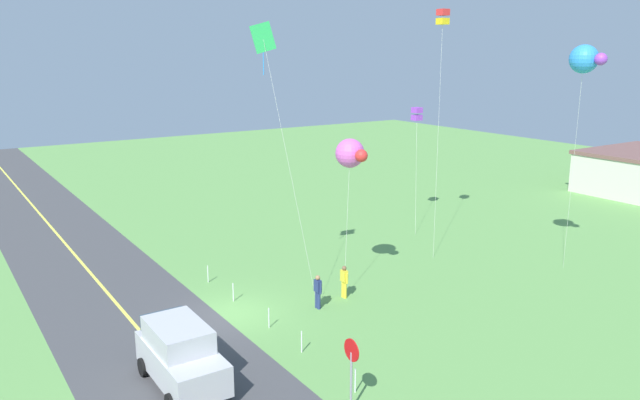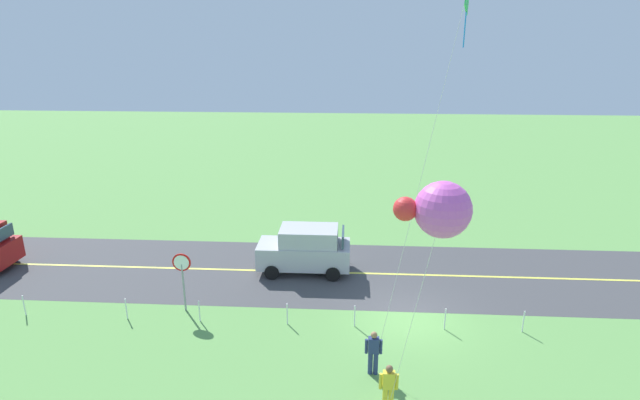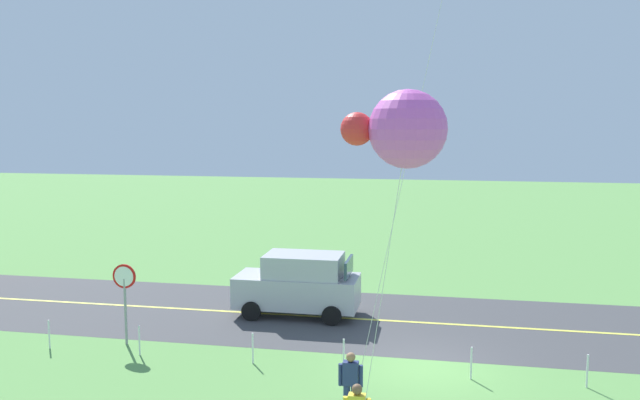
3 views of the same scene
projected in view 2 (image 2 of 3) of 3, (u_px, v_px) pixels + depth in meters
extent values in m
cube|color=#60994C|center=(409.00, 320.00, 20.06)|extent=(120.00, 120.00, 0.10)
cube|color=#424244|center=(400.00, 274.00, 23.85)|extent=(120.00, 7.00, 0.00)
cube|color=#E5E04C|center=(400.00, 274.00, 23.85)|extent=(120.00, 0.16, 0.00)
cube|color=#B7B7BC|center=(304.00, 254.00, 23.94)|extent=(4.40, 1.90, 1.10)
cube|color=#B7B7BC|center=(309.00, 236.00, 23.64)|extent=(2.73, 1.75, 0.80)
cube|color=#334756|center=(286.00, 235.00, 23.70)|extent=(0.10, 1.62, 0.64)
cube|color=#334756|center=(343.00, 237.00, 23.54)|extent=(0.10, 1.62, 0.60)
cylinder|color=black|center=(272.00, 272.00, 23.29)|extent=(0.68, 0.22, 0.68)
cylinder|color=black|center=(278.00, 256.00, 25.09)|extent=(0.68, 0.22, 0.68)
cylinder|color=black|center=(333.00, 274.00, 23.12)|extent=(0.68, 0.22, 0.68)
cylinder|color=black|center=(334.00, 257.00, 24.93)|extent=(0.68, 0.22, 0.68)
cube|color=#334756|center=(1.00, 234.00, 23.81)|extent=(0.10, 1.62, 0.60)
cylinder|color=black|center=(11.00, 255.00, 25.20)|extent=(0.68, 0.22, 0.68)
cylinder|color=gray|center=(184.00, 287.00, 20.36)|extent=(0.08, 0.08, 2.10)
cylinder|color=red|center=(182.00, 262.00, 20.02)|extent=(0.76, 0.04, 0.76)
cylinder|color=white|center=(181.00, 263.00, 19.99)|extent=(0.62, 0.01, 0.62)
cylinder|color=yellow|center=(391.00, 399.00, 14.92)|extent=(0.16, 0.16, 0.82)
cylinder|color=yellow|center=(385.00, 399.00, 14.93)|extent=(0.16, 0.16, 0.82)
cube|color=yellow|center=(389.00, 380.00, 14.72)|extent=(0.36, 0.22, 0.56)
cylinder|color=yellow|center=(397.00, 382.00, 14.72)|extent=(0.10, 0.10, 0.52)
cylinder|color=yellow|center=(381.00, 381.00, 14.75)|extent=(0.10, 0.10, 0.52)
sphere|color=brown|center=(389.00, 369.00, 14.60)|extent=(0.22, 0.22, 0.22)
cylinder|color=navy|center=(376.00, 363.00, 16.61)|extent=(0.16, 0.16, 0.82)
cylinder|color=navy|center=(370.00, 363.00, 16.62)|extent=(0.16, 0.16, 0.82)
cube|color=navy|center=(374.00, 345.00, 16.41)|extent=(0.36, 0.22, 0.56)
cylinder|color=navy|center=(381.00, 347.00, 16.41)|extent=(0.10, 0.10, 0.52)
cylinder|color=navy|center=(366.00, 346.00, 16.43)|extent=(0.10, 0.10, 0.52)
sphere|color=#9E704C|center=(374.00, 335.00, 16.29)|extent=(0.22, 0.22, 0.22)
cylinder|color=silver|center=(412.00, 321.00, 13.53)|extent=(1.01, 1.00, 6.79)
sphere|color=#D859BF|center=(443.00, 210.00, 12.00)|extent=(1.40, 1.40, 1.40)
sphere|color=red|center=(405.00, 209.00, 12.05)|extent=(0.60, 0.60, 0.60)
cylinder|color=silver|center=(416.00, 197.00, 15.44)|extent=(2.39, 1.30, 12.09)
cylinder|color=#2D8CE5|center=(465.00, 22.00, 14.42)|extent=(0.04, 0.04, 1.40)
cylinder|color=silver|center=(523.00, 322.00, 19.00)|extent=(0.05, 0.05, 0.90)
cylinder|color=silver|center=(445.00, 319.00, 19.17)|extent=(0.05, 0.05, 0.90)
cylinder|color=silver|center=(355.00, 316.00, 19.37)|extent=(0.05, 0.05, 0.90)
cylinder|color=silver|center=(287.00, 314.00, 19.53)|extent=(0.05, 0.05, 0.90)
cylinder|color=silver|center=(199.00, 311.00, 19.73)|extent=(0.05, 0.05, 0.90)
cylinder|color=silver|center=(126.00, 309.00, 19.91)|extent=(0.05, 0.05, 0.90)
cylinder|color=silver|center=(24.00, 305.00, 20.15)|extent=(0.05, 0.05, 0.90)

